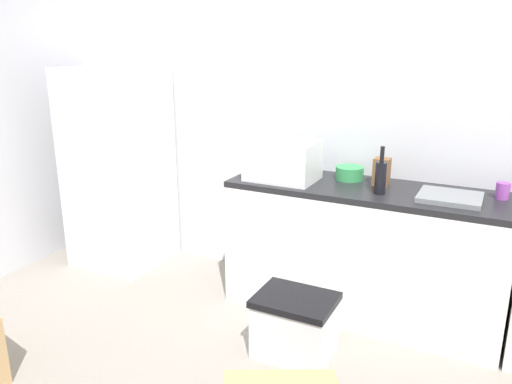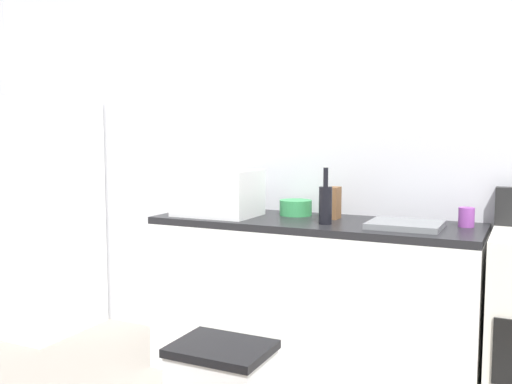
% 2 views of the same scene
% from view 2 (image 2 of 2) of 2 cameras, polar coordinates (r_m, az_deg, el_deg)
% --- Properties ---
extents(wall_back, '(5.00, 0.10, 2.60)m').
position_cam_2_polar(wall_back, '(3.57, 3.19, 4.60)').
color(wall_back, silver).
rests_on(wall_back, ground_plane).
extents(kitchen_counter, '(1.80, 0.60, 0.90)m').
position_cam_2_polar(kitchen_counter, '(3.26, 5.65, -10.67)').
color(kitchen_counter, white).
rests_on(kitchen_counter, ground_plane).
extents(refrigerator, '(0.68, 0.66, 1.62)m').
position_cam_2_polar(refrigerator, '(4.29, -21.22, -2.16)').
color(refrigerator, white).
rests_on(refrigerator, ground_plane).
extents(microwave, '(0.46, 0.34, 0.27)m').
position_cam_2_polar(microwave, '(3.32, -3.89, -0.06)').
color(microwave, white).
rests_on(microwave, kitchen_counter).
extents(sink_basin, '(0.36, 0.32, 0.03)m').
position_cam_2_polar(sink_basin, '(2.99, 14.82, -3.19)').
color(sink_basin, slate).
rests_on(sink_basin, kitchen_counter).
extents(wine_bottle, '(0.07, 0.07, 0.30)m').
position_cam_2_polar(wine_bottle, '(3.01, 7.00, -1.16)').
color(wine_bottle, black).
rests_on(wine_bottle, kitchen_counter).
extents(coffee_mug, '(0.08, 0.08, 0.10)m').
position_cam_2_polar(coffee_mug, '(3.10, 20.42, -2.39)').
color(coffee_mug, purple).
rests_on(coffee_mug, kitchen_counter).
extents(knife_block, '(0.10, 0.10, 0.18)m').
position_cam_2_polar(knife_block, '(3.22, 7.49, -1.08)').
color(knife_block, brown).
rests_on(knife_block, kitchen_counter).
extents(mixing_bowl, '(0.19, 0.19, 0.09)m').
position_cam_2_polar(mixing_bowl, '(3.34, 4.02, -1.58)').
color(mixing_bowl, '#338C4C').
rests_on(mixing_bowl, kitchen_counter).
extents(storage_bin, '(0.46, 0.36, 0.38)m').
position_cam_2_polar(storage_bin, '(2.85, -3.48, -18.62)').
color(storage_bin, silver).
rests_on(storage_bin, ground_plane).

